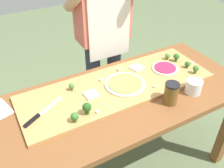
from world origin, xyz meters
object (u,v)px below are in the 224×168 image
at_px(cheese_crumble_b, 119,70).
at_px(cheese_crumble_c, 98,112).
at_px(pizza_slice_center, 91,95).
at_px(chefs_knife, 39,115).
at_px(pizza_slice_near_right, 137,68).
at_px(broccoli_floret_back_mid, 187,64).
at_px(broccoli_floret_back_left, 87,108).
at_px(broccoli_floret_center_left, 176,57).
at_px(broccoli_floret_front_right, 167,56).
at_px(broccoli_floret_center_right, 196,69).
at_px(cook_center, 104,27).
at_px(prep_table, 122,108).
at_px(broccoli_floret_front_mid, 72,86).
at_px(cheese_crumble_e, 101,80).
at_px(cheese_crumble_d, 192,63).
at_px(pizza_whole_pesto_green, 125,84).
at_px(flour_cup, 193,87).
at_px(sauce_jar, 171,93).
at_px(pizza_whole_beet_magenta, 165,68).
at_px(cheese_crumble_a, 155,86).
at_px(broccoli_floret_front_left, 75,117).

height_order(cheese_crumble_b, cheese_crumble_c, cheese_crumble_b).
bearing_deg(pizza_slice_center, chefs_knife, -175.85).
bearing_deg(pizza_slice_near_right, cheese_crumble_c, -148.02).
bearing_deg(cheese_crumble_b, broccoli_floret_back_mid, -24.46).
bearing_deg(broccoli_floret_back_left, broccoli_floret_center_left, 13.61).
bearing_deg(broccoli_floret_front_right, broccoli_floret_center_right, -78.65).
distance_m(broccoli_floret_back_left, cheese_crumble_b, 0.48).
bearing_deg(cook_center, broccoli_floret_back_left, -124.70).
bearing_deg(prep_table, pizza_slice_center, 159.97).
xyz_separation_m(broccoli_floret_front_mid, cheese_crumble_e, (0.21, 0.00, -0.02)).
xyz_separation_m(broccoli_floret_center_right, cheese_crumble_c, (-0.77, -0.03, -0.03)).
xyz_separation_m(prep_table, pizza_slice_near_right, (0.23, 0.19, 0.14)).
relative_size(cheese_crumble_b, cook_center, 0.01).
relative_size(pizza_slice_center, broccoli_floret_center_right, 1.32).
xyz_separation_m(cheese_crumble_b, cheese_crumble_d, (0.51, -0.18, -0.00)).
distance_m(pizza_slice_center, broccoli_floret_center_right, 0.75).
relative_size(prep_table, pizza_whole_pesto_green, 6.16).
bearing_deg(cheese_crumble_d, cook_center, 132.02).
distance_m(broccoli_floret_back_left, cook_center, 0.77).
distance_m(broccoli_floret_center_left, flour_cup, 0.35).
bearing_deg(broccoli_floret_center_right, broccoli_floret_front_mid, 163.90).
bearing_deg(cheese_crumble_b, cheese_crumble_e, -163.70).
xyz_separation_m(broccoli_floret_back_mid, broccoli_floret_front_right, (-0.05, 0.16, -0.00)).
bearing_deg(flour_cup, cook_center, 108.52).
height_order(pizza_whole_pesto_green, sauce_jar, sauce_jar).
xyz_separation_m(prep_table, broccoli_floret_back_mid, (0.55, 0.02, 0.16)).
distance_m(broccoli_floret_center_left, broccoli_floret_front_right, 0.07).
height_order(pizza_whole_beet_magenta, cheese_crumble_a, same).
relative_size(pizza_whole_beet_magenta, cheese_crumble_a, 11.70).
distance_m(broccoli_floret_center_right, cook_center, 0.74).
bearing_deg(broccoli_floret_back_mid, prep_table, -177.97).
bearing_deg(pizza_slice_near_right, pizza_whole_pesto_green, -143.82).
distance_m(pizza_slice_near_right, cheese_crumble_d, 0.41).
xyz_separation_m(broccoli_floret_front_left, broccoli_floret_center_left, (0.90, 0.22, 0.00)).
bearing_deg(broccoli_floret_front_right, broccoli_floret_back_mid, -72.75).
bearing_deg(pizza_slice_center, pizza_slice_near_right, 16.17).
distance_m(broccoli_floret_front_right, cheese_crumble_a, 0.38).
height_order(broccoli_floret_front_mid, broccoli_floret_back_left, broccoli_floret_back_left).
bearing_deg(cheese_crumble_b, pizza_slice_near_right, -15.37).
bearing_deg(pizza_whole_pesto_green, cheese_crumble_e, 136.26).
xyz_separation_m(broccoli_floret_back_mid, cheese_crumble_b, (-0.45, 0.20, -0.02)).
bearing_deg(broccoli_floret_front_left, pizza_whole_beet_magenta, 13.00).
bearing_deg(broccoli_floret_back_left, pizza_whole_pesto_green, 21.66).
height_order(pizza_whole_pesto_green, broccoli_floret_back_left, broccoli_floret_back_left).
xyz_separation_m(pizza_slice_center, pizza_slice_near_right, (0.42, 0.12, 0.00)).
distance_m(cheese_crumble_d, sauce_jar, 0.47).
relative_size(pizza_slice_center, cheese_crumble_a, 5.08).
xyz_separation_m(pizza_whole_pesto_green, cheese_crumble_c, (-0.28, -0.15, 0.00)).
xyz_separation_m(chefs_knife, broccoli_floret_back_left, (0.25, -0.11, 0.04)).
height_order(broccoli_floret_front_mid, cheese_crumble_b, broccoli_floret_front_mid).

